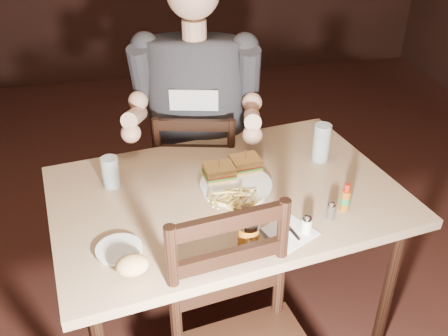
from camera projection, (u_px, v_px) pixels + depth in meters
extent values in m
cube|color=tan|center=(227.00, 196.00, 1.97)|extent=(1.46, 1.09, 0.04)
cylinder|color=black|center=(80.00, 248.00, 2.29)|extent=(0.05, 0.05, 0.73)
cylinder|color=black|center=(388.00, 290.00, 2.07)|extent=(0.05, 0.05, 0.73)
cylinder|color=black|center=(305.00, 197.00, 2.64)|extent=(0.05, 0.05, 0.73)
cylinder|color=white|center=(236.00, 186.00, 1.98)|extent=(0.32, 0.32, 0.02)
ellipsoid|color=maroon|center=(234.00, 175.00, 2.03)|extent=(0.05, 0.05, 0.01)
cylinder|color=silver|center=(111.00, 172.00, 1.97)|extent=(0.08, 0.08, 0.13)
cylinder|color=silver|center=(321.00, 143.00, 2.13)|extent=(0.08, 0.08, 0.17)
cube|color=white|center=(288.00, 232.00, 1.75)|extent=(0.22, 0.21, 0.00)
cube|color=silver|center=(267.00, 238.00, 1.72)|extent=(0.07, 0.19, 0.00)
cube|color=silver|center=(288.00, 227.00, 1.77)|extent=(0.04, 0.16, 0.01)
cylinder|color=white|center=(119.00, 250.00, 1.66)|extent=(0.17, 0.17, 0.01)
ellipsoid|color=#DFAE66|center=(132.00, 265.00, 1.55)|extent=(0.12, 0.10, 0.06)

